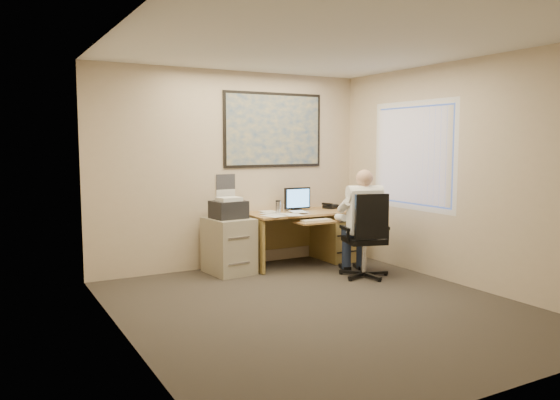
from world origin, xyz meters
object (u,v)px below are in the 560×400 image
office_chair (367,253)px  person (363,223)px  filing_cabinet (229,241)px  desk (320,231)px

office_chair → person: 0.38m
filing_cabinet → desk: bearing=-4.8°
desk → person: (-0.02, -1.03, 0.25)m
filing_cabinet → office_chair: 1.81m
desk → person: 1.06m
office_chair → person: person is taller
desk → filing_cabinet: (-1.46, -0.03, -0.00)m
filing_cabinet → person: size_ratio=0.73×
desk → office_chair: bearing=-90.5°
filing_cabinet → person: person is taller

